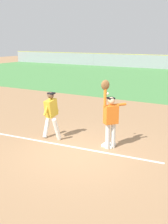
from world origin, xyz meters
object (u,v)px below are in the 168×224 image
at_px(first_base, 109,145).
at_px(runner, 51,112).
at_px(baseball, 108,94).
at_px(parked_car_black, 146,61).
at_px(fielder, 110,115).

distance_m(first_base, runner, 2.33).
relative_size(baseball, parked_car_black, 0.02).
bearing_deg(parked_car_black, fielder, -78.46).
distance_m(runner, baseball, 2.16).
xyz_separation_m(fielder, runner, (-2.19, -0.22, -0.12)).
height_order(fielder, baseball, fielder).
bearing_deg(fielder, baseball, -10.69).
bearing_deg(first_base, fielder, -56.48).
bearing_deg(fielder, first_base, -17.79).
height_order(first_base, fielder, fielder).
distance_m(fielder, parked_car_black, 30.77).
relative_size(first_base, parked_car_black, 0.08).
bearing_deg(parked_car_black, runner, -82.54).
xyz_separation_m(first_base, fielder, (0.10, -0.15, 1.08)).
height_order(runner, parked_car_black, runner).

